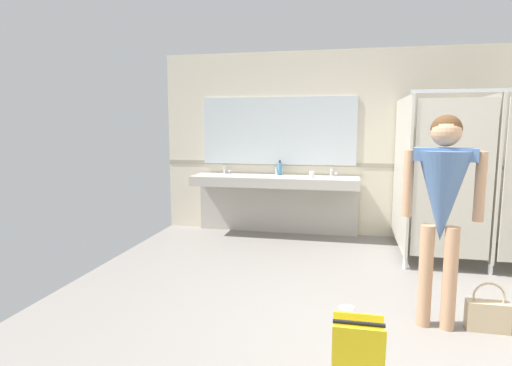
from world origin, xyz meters
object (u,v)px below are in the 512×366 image
paper_cup (312,175)px  handbag (488,314)px  person_standing (442,195)px  soap_dispenser (280,169)px

paper_cup → handbag: bearing=-56.6°
person_standing → soap_dispenser: (-1.70, 2.71, -0.10)m
handbag → soap_dispenser: 3.52m
person_standing → paper_cup: 2.73m
soap_dispenser → paper_cup: soap_dispenser is taller
paper_cup → soap_dispenser: bearing=151.5°
handbag → paper_cup: (-1.60, 2.43, 0.80)m
soap_dispenser → person_standing: bearing=-57.9°
handbag → soap_dispenser: (-2.10, 2.69, 0.85)m
handbag → paper_cup: bearing=123.4°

